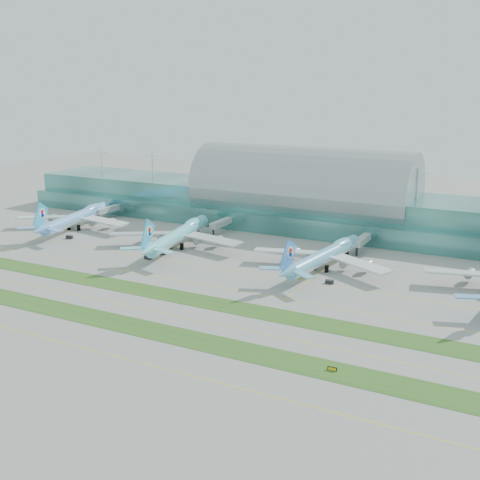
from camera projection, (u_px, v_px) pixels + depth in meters
The scene contains 18 objects.
ground at pixel (170, 297), 219.45m from camera, with size 700.00×700.00×0.00m, color gray.
terminal at pixel (303, 200), 326.27m from camera, with size 340.00×69.10×36.00m.
grass_strip_near at pixel (122, 324), 195.43m from camera, with size 420.00×12.00×0.08m, color #2D591E.
grass_strip_far at pixel (173, 296), 221.15m from camera, with size 420.00×12.00×0.08m, color #2D591E.
taxiline_a at pixel (79, 347), 178.30m from camera, with size 420.00×0.35×0.01m, color yellow.
taxiline_b at pixel (147, 310), 207.44m from camera, with size 420.00×0.35×0.01m, color yellow.
taxiline_c at pixel (196, 283), 234.88m from camera, with size 420.00×0.35×0.01m, color yellow.
taxiline_d at pixel (224, 269), 253.74m from camera, with size 420.00×0.35×0.01m, color yellow.
airliner_a at pixel (77, 217), 322.58m from camera, with size 64.58×74.33×20.63m.
airliner_b at pixel (179, 234), 285.99m from camera, with size 66.06×75.83×20.96m.
airliner_c at pixel (325, 255), 252.25m from camera, with size 62.79×71.71×19.74m.
gse_a at pixel (48, 229), 320.48m from camera, with size 3.40×1.68×1.34m, color orange.
gse_b at pixel (69, 237), 302.43m from camera, with size 3.48×1.57×1.62m, color black.
gse_c at pixel (148, 257), 267.16m from camera, with size 3.20×1.78×1.60m, color black.
gse_d at pixel (162, 253), 274.18m from camera, with size 3.62×2.09×1.47m, color black.
gse_e at pixel (297, 277), 241.06m from camera, with size 2.86×1.57×1.21m, color yellow.
gse_f at pixel (330, 282), 234.55m from camera, with size 3.24×1.83×1.43m, color black.
taxiway_sign_east at pixel (332, 369), 163.30m from camera, with size 2.66×0.55×1.12m.
Camera 1 is at (118.59, -171.61, 75.72)m, focal length 45.00 mm.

